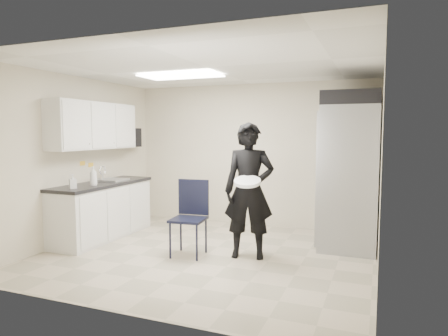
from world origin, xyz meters
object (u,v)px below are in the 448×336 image
at_px(lower_counter, 103,212).
at_px(commercial_fridge, 351,176).
at_px(folding_chair, 188,220).
at_px(man_tuxedo, 249,191).

distance_m(lower_counter, commercial_fridge, 3.98).
bearing_deg(lower_counter, folding_chair, -11.33).
xyz_separation_m(lower_counter, man_tuxedo, (2.53, -0.10, 0.50)).
distance_m(lower_counter, folding_chair, 1.77).
relative_size(commercial_fridge, folding_chair, 2.06).
bearing_deg(commercial_fridge, lower_counter, -164.12).
xyz_separation_m(commercial_fridge, man_tuxedo, (-1.25, -1.17, -0.12)).
bearing_deg(man_tuxedo, folding_chair, -175.51).
distance_m(commercial_fridge, folding_chair, 2.55).
height_order(lower_counter, commercial_fridge, commercial_fridge).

